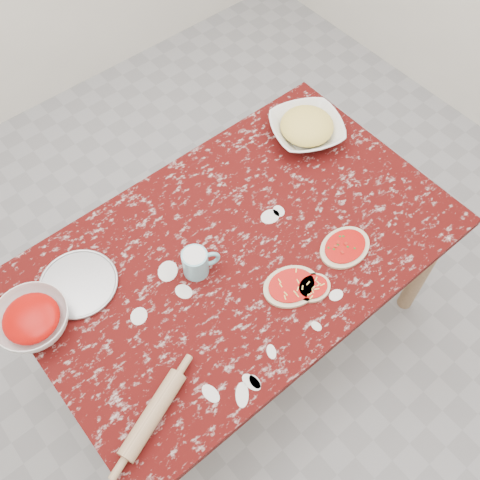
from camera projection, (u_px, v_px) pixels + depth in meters
name	position (u px, v px, depth m)	size (l,w,h in m)	color
ground	(240.00, 328.00, 2.71)	(4.00, 4.00, 0.00)	gray
worktable	(240.00, 258.00, 2.15)	(1.60, 1.00, 0.75)	#3E0908
pizza_tray	(79.00, 284.00, 1.99)	(0.28, 0.28, 0.01)	#B2B2B7
sauce_bowl	(33.00, 320.00, 1.87)	(0.26, 0.26, 0.08)	white
cheese_bowl	(306.00, 130.00, 2.35)	(0.30, 0.30, 0.07)	white
flour_mug	(196.00, 262.00, 1.98)	(0.14, 0.09, 0.11)	#79BECD
pizza_left	(291.00, 286.00, 1.98)	(0.25, 0.22, 0.02)	beige
pizza_mid	(313.00, 288.00, 1.98)	(0.15, 0.13, 0.02)	beige
pizza_right	(345.00, 247.00, 2.07)	(0.21, 0.17, 0.02)	beige
rolling_pin	(153.00, 414.00, 1.72)	(0.06, 0.06, 0.30)	tan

